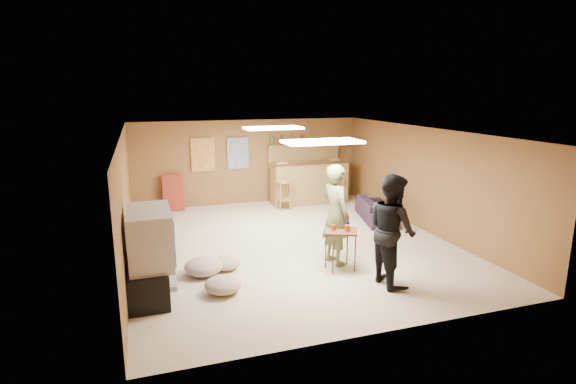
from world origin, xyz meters
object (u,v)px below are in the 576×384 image
object	(u,v)px
tv_body	(150,237)
person_olive	(336,215)
person_black	(392,230)
tray_table	(340,250)
sofa	(377,210)
bar_counter	(309,183)

from	to	relation	value
tv_body	person_olive	size ratio (longest dim) A/B	0.63
tv_body	person_olive	world-z (taller)	person_olive
person_black	tray_table	size ratio (longest dim) A/B	2.53
person_olive	tv_body	bearing A→B (deg)	84.01
sofa	tray_table	bearing A→B (deg)	154.02
bar_counter	person_olive	size ratio (longest dim) A/B	1.14
person_black	person_olive	bearing A→B (deg)	24.28
tv_body	person_olive	distance (m)	3.07
bar_counter	person_black	size ratio (longest dim) A/B	1.15
person_black	bar_counter	bearing A→B (deg)	-7.71
person_olive	person_black	size ratio (longest dim) A/B	1.01
bar_counter	person_olive	bearing A→B (deg)	-104.86
tv_body	sofa	distance (m)	5.66
tv_body	sofa	size ratio (longest dim) A/B	0.66
bar_counter	tray_table	size ratio (longest dim) A/B	2.92
bar_counter	tv_body	bearing A→B (deg)	-133.00
bar_counter	person_olive	distance (m)	4.29
sofa	tray_table	distance (m)	3.19
bar_counter	sofa	bearing A→B (deg)	-65.43
person_olive	tray_table	bearing A→B (deg)	161.12
person_olive	tray_table	xyz separation A→B (m)	(-0.04, -0.30, -0.53)
tray_table	person_olive	bearing A→B (deg)	83.01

